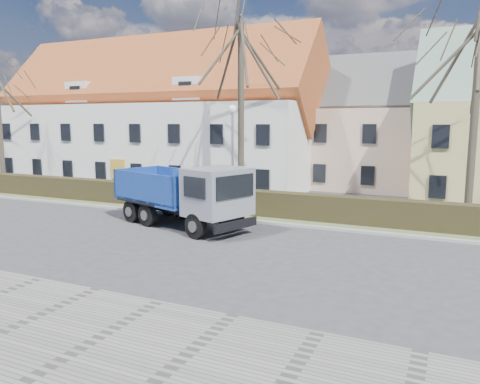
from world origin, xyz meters
The scene contains 13 objects.
ground centered at (0.00, 0.00, 0.00)m, with size 120.00×120.00×0.00m, color #373739.
sidewalk_near centered at (0.00, -8.50, 0.04)m, with size 80.00×5.00×0.08m, color gray.
curb_far centered at (0.00, 4.60, 0.06)m, with size 80.00×0.30×0.12m, color gray.
grass_strip centered at (0.00, 6.20, 0.05)m, with size 80.00×3.00×0.10m, color #505F35.
hedge centered at (0.00, 6.00, 0.65)m, with size 60.00×0.90×1.30m, color black.
building_white centered at (-13.00, 16.00, 4.75)m, with size 26.80×10.80×9.50m, color silver, non-canonical shape.
building_pink centered at (4.00, 20.00, 4.00)m, with size 10.80×8.80×8.00m, color #D0AC93, non-canonical shape.
tree_1 centered at (-2.00, 8.50, 6.33)m, with size 9.20×9.20×12.65m, color #373026, non-canonical shape.
tree_2 centered at (10.00, 8.50, 5.50)m, with size 8.00×8.00×11.00m, color #373026, non-canonical shape.
dump_truck centered at (-2.57, 2.52, 1.52)m, with size 7.60×2.82×3.04m, color navy, non-canonical shape.
streetlight centered at (-1.82, 7.00, 2.93)m, with size 0.46×0.46×5.87m, color gray, non-canonical shape.
cart_frame centered at (-3.63, 3.97, 0.31)m, with size 0.67×0.38×0.61m, color silver, non-canonical shape.
parked_car_a centered at (-10.95, 10.80, 0.65)m, with size 1.54×3.82×1.30m, color #3B3C41.
Camera 1 is at (9.31, -16.13, 4.92)m, focal length 35.00 mm.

